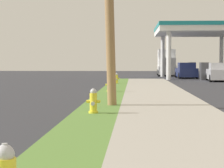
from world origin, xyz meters
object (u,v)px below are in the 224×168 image
Objects in this scene: car_navy_by_far_pump at (186,71)px; truck_white_at_forecourt at (166,63)px; fire_hydrant_second at (93,102)px; fire_hydrant_third at (109,85)px; car_silver_by_near_pump at (219,73)px; fire_hydrant_fourth at (116,79)px.

truck_white_at_forecourt is at bearing 100.63° from car_navy_by_far_pump.
fire_hydrant_third is at bearing 90.34° from fire_hydrant_second.
car_silver_by_near_pump is 15.13m from truck_white_at_forecourt.
car_navy_by_far_pump is at bearing 64.46° from fire_hydrant_fourth.
car_silver_by_near_pump is 7.27m from car_navy_by_far_pump.
car_navy_by_far_pump reaches higher than fire_hydrant_second.
truck_white_at_forecourt reaches higher than fire_hydrant_fourth.
truck_white_at_forecourt is at bearing 76.64° from fire_hydrant_fourth.
fire_hydrant_third is at bearing -99.61° from truck_white_at_forecourt.
fire_hydrant_fourth is at bearing -141.89° from car_silver_by_near_pump.
fire_hydrant_fourth is at bearing -103.36° from truck_white_at_forecourt.
fire_hydrant_second is 9.93m from fire_hydrant_third.
fire_hydrant_second is at bearing -108.46° from car_silver_by_near_pump.
fire_hydrant_fourth is at bearing 90.11° from fire_hydrant_second.
car_silver_by_near_pump reaches higher than fire_hydrant_second.
truck_white_at_forecourt is (5.08, 21.39, 1.04)m from fire_hydrant_fourth.
truck_white_at_forecourt reaches higher than fire_hydrant_third.
truck_white_at_forecourt is at bearing 82.82° from fire_hydrant_second.
truck_white_at_forecourt is (5.10, 30.14, 1.04)m from fire_hydrant_third.
fire_hydrant_third is at bearing -106.29° from car_navy_by_far_pump.
car_navy_by_far_pump is 0.70× the size of truck_white_at_forecourt.
fire_hydrant_second is 0.17× the size of car_navy_by_far_pump.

